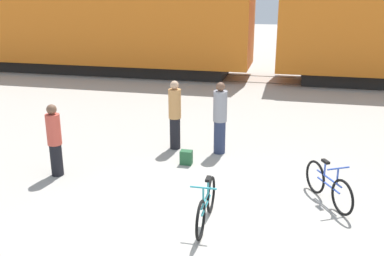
# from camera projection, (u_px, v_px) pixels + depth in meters

# --- Properties ---
(ground_plane) EXTENTS (80.00, 80.00, 0.00)m
(ground_plane) POSITION_uv_depth(u_px,v_px,m) (210.00, 217.00, 8.32)
(ground_plane) COLOR #A8A399
(freight_train) EXTENTS (58.32, 2.82, 5.54)m
(freight_train) POSITION_uv_depth(u_px,v_px,m) (266.00, 12.00, 19.07)
(freight_train) COLOR black
(freight_train) RESTS_ON ground_plane
(rail_near) EXTENTS (70.32, 0.07, 0.01)m
(rail_near) POSITION_uv_depth(u_px,v_px,m) (261.00, 83.00, 19.32)
(rail_near) COLOR #4C4238
(rail_near) RESTS_ON ground_plane
(rail_far) EXTENTS (70.32, 0.07, 0.01)m
(rail_far) POSITION_uv_depth(u_px,v_px,m) (264.00, 76.00, 20.65)
(rail_far) COLOR #4C4238
(rail_far) RESTS_ON ground_plane
(bicycle_blue) EXTENTS (0.84, 1.46, 0.86)m
(bicycle_blue) POSITION_uv_depth(u_px,v_px,m) (328.00, 186.00, 8.75)
(bicycle_blue) COLOR black
(bicycle_blue) RESTS_ON ground_plane
(bicycle_teal) EXTENTS (0.46, 1.67, 0.86)m
(bicycle_teal) POSITION_uv_depth(u_px,v_px,m) (206.00, 206.00, 7.97)
(bicycle_teal) COLOR black
(bicycle_teal) RESTS_ON ground_plane
(person_in_red) EXTENTS (0.31, 0.31, 1.64)m
(person_in_red) POSITION_uv_depth(u_px,v_px,m) (55.00, 140.00, 9.87)
(person_in_red) COLOR black
(person_in_red) RESTS_ON ground_plane
(person_in_tan) EXTENTS (0.32, 0.32, 1.80)m
(person_in_tan) POSITION_uv_depth(u_px,v_px,m) (175.00, 115.00, 11.47)
(person_in_tan) COLOR black
(person_in_tan) RESTS_ON ground_plane
(person_in_grey) EXTENTS (0.34, 0.34, 1.83)m
(person_in_grey) POSITION_uv_depth(u_px,v_px,m) (220.00, 118.00, 11.16)
(person_in_grey) COLOR #283351
(person_in_grey) RESTS_ON ground_plane
(backpack) EXTENTS (0.28, 0.20, 0.34)m
(backpack) POSITION_uv_depth(u_px,v_px,m) (186.00, 157.00, 10.67)
(backpack) COLOR #235633
(backpack) RESTS_ON ground_plane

